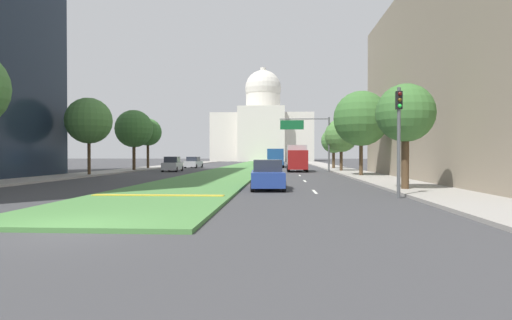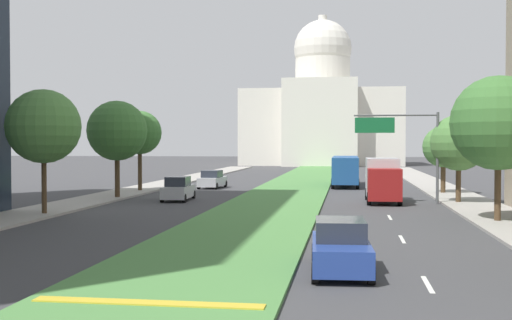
% 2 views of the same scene
% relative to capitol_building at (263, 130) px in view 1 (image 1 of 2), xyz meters
% --- Properties ---
extents(ground_plane, '(272.24, 272.24, 0.00)m').
position_rel_capitol_building_xyz_m(ground_plane, '(0.00, -61.01, -10.04)').
color(ground_plane, '#3D3D3F').
extents(grass_median, '(6.85, 111.37, 0.14)m').
position_rel_capitol_building_xyz_m(grass_median, '(0.00, -67.20, -9.97)').
color(grass_median, '#4C8442').
rests_on(grass_median, ground_plane).
extents(median_curb_nose, '(6.17, 0.50, 0.04)m').
position_rel_capitol_building_xyz_m(median_curb_nose, '(0.00, -114.44, -9.88)').
color(median_curb_nose, gold).
rests_on(median_curb_nose, grass_median).
extents(lane_dashes_right, '(0.16, 68.58, 0.01)m').
position_rel_capitol_building_xyz_m(lane_dashes_right, '(7.57, -78.90, -10.04)').
color(lane_dashes_right, silver).
rests_on(lane_dashes_right, ground_plane).
extents(sidewalk_left, '(4.00, 111.37, 0.15)m').
position_rel_capitol_building_xyz_m(sidewalk_left, '(-13.72, -73.39, -9.97)').
color(sidewalk_left, '#9E9991').
rests_on(sidewalk_left, ground_plane).
extents(sidewalk_right, '(4.00, 111.37, 0.15)m').
position_rel_capitol_building_xyz_m(sidewalk_right, '(13.72, -73.39, -9.97)').
color(sidewalk_right, '#9E9991').
rests_on(sidewalk_right, ground_plane).
extents(midrise_block_right, '(14.49, 31.88, 15.74)m').
position_rel_capitol_building_xyz_m(midrise_block_right, '(22.97, -100.95, -2.17)').
color(midrise_block_right, gray).
rests_on(midrise_block_right, ground_plane).
extents(capitol_building, '(31.40, 26.18, 30.38)m').
position_rel_capitol_building_xyz_m(capitol_building, '(0.00, 0.00, 0.00)').
color(capitol_building, silver).
rests_on(capitol_building, ground_plane).
extents(traffic_light_near_right, '(0.28, 0.35, 5.20)m').
position_rel_capitol_building_xyz_m(traffic_light_near_right, '(11.22, -113.63, -6.73)').
color(traffic_light_near_right, '#515456').
rests_on(traffic_light_near_right, ground_plane).
extents(overhead_guide_sign, '(5.94, 0.20, 6.50)m').
position_rel_capitol_building_xyz_m(overhead_guide_sign, '(9.18, -84.05, -5.38)').
color(overhead_guide_sign, '#515456').
rests_on(overhead_guide_sign, ground_plane).
extents(street_tree_right_near, '(3.24, 3.24, 6.00)m').
position_rel_capitol_building_xyz_m(street_tree_right_near, '(12.63, -109.88, -5.71)').
color(street_tree_right_near, '#4C3823').
rests_on(street_tree_right_near, ground_plane).
extents(street_tree_left_mid, '(4.40, 4.40, 7.52)m').
position_rel_capitol_building_xyz_m(street_tree_left_mid, '(-12.71, -94.74, -4.74)').
color(street_tree_left_mid, '#4C3823').
rests_on(street_tree_left_mid, ground_plane).
extents(street_tree_right_mid, '(5.10, 5.10, 7.95)m').
position_rel_capitol_building_xyz_m(street_tree_right_mid, '(13.14, -94.60, -4.65)').
color(street_tree_right_mid, '#4C3823').
rests_on(street_tree_right_mid, ground_plane).
extents(street_tree_left_far, '(4.65, 4.65, 7.61)m').
position_rel_capitol_building_xyz_m(street_tree_left_far, '(-12.54, -83.06, -4.78)').
color(street_tree_left_far, '#4C3823').
rests_on(street_tree_left_far, ground_plane).
extents(street_tree_right_far, '(3.99, 3.99, 6.34)m').
position_rel_capitol_building_xyz_m(street_tree_right_far, '(12.93, -83.58, -5.71)').
color(street_tree_right_far, '#4C3823').
rests_on(street_tree_right_far, ground_plane).
extents(street_tree_left_distant, '(3.87, 3.87, 7.20)m').
position_rel_capitol_building_xyz_m(street_tree_left_distant, '(-13.15, -75.80, -4.81)').
color(street_tree_left_distant, '#4C3823').
rests_on(street_tree_left_distant, ground_plane).
extents(street_tree_right_distant, '(3.48, 3.48, 5.76)m').
position_rel_capitol_building_xyz_m(street_tree_right_distant, '(13.13, -74.86, -6.05)').
color(street_tree_right_distant, '#4C3823').
rests_on(street_tree_right_distant, ground_plane).
extents(sedan_lead_stopped, '(2.16, 4.71, 1.75)m').
position_rel_capitol_building_xyz_m(sedan_lead_stopped, '(4.92, -108.89, -9.22)').
color(sedan_lead_stopped, navy).
rests_on(sedan_lead_stopped, ground_plane).
extents(sedan_midblock, '(2.06, 4.55, 1.81)m').
position_rel_capitol_building_xyz_m(sedan_midblock, '(-7.47, -83.80, -9.20)').
color(sedan_midblock, '#BCBCC1').
rests_on(sedan_midblock, ground_plane).
extents(sedan_distant, '(2.15, 4.47, 1.72)m').
position_rel_capitol_building_xyz_m(sedan_distant, '(-7.71, -70.50, -9.23)').
color(sedan_distant, '#BCBCC1').
rests_on(sedan_distant, ground_plane).
extents(box_truck_delivery, '(2.40, 6.40, 3.20)m').
position_rel_capitol_building_xyz_m(box_truck_delivery, '(7.67, -83.14, -8.36)').
color(box_truck_delivery, maroon).
rests_on(box_truck_delivery, ground_plane).
extents(city_bus, '(2.62, 11.00, 2.95)m').
position_rel_capitol_building_xyz_m(city_bus, '(4.92, -65.67, -8.27)').
color(city_bus, '#1E4C8C').
rests_on(city_bus, ground_plane).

